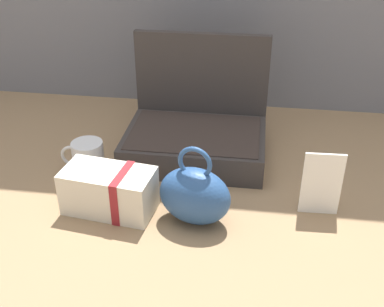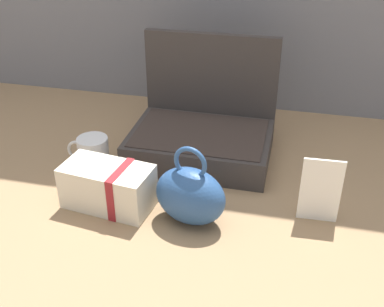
{
  "view_description": "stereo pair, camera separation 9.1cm",
  "coord_description": "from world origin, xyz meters",
  "views": [
    {
      "loc": [
        0.13,
        -1.05,
        0.73
      ],
      "look_at": [
        -0.02,
        -0.02,
        0.12
      ],
      "focal_mm": 44.74,
      "sensor_mm": 36.0,
      "label": 1
    },
    {
      "loc": [
        0.22,
        -1.03,
        0.73
      ],
      "look_at": [
        -0.02,
        -0.02,
        0.12
      ],
      "focal_mm": 44.74,
      "sensor_mm": 36.0,
      "label": 2
    }
  ],
  "objects": [
    {
      "name": "cream_toiletry_bag",
      "position": [
        -0.21,
        -0.12,
        0.06
      ],
      "size": [
        0.23,
        0.14,
        0.12
      ],
      "color": "beige",
      "rests_on": "ground_plane"
    },
    {
      "name": "coffee_mug",
      "position": [
        -0.32,
        0.04,
        0.05
      ],
      "size": [
        0.12,
        0.09,
        0.09
      ],
      "color": "silver",
      "rests_on": "ground_plane"
    },
    {
      "name": "open_suitcase",
      "position": [
        -0.03,
        0.19,
        0.07
      ],
      "size": [
        0.4,
        0.3,
        0.33
      ],
      "color": "#332D2B",
      "rests_on": "ground_plane"
    },
    {
      "name": "info_card_left",
      "position": [
        0.3,
        -0.06,
        0.08
      ],
      "size": [
        0.1,
        0.01,
        0.17
      ],
      "primitive_type": "cube",
      "rotation": [
        0.0,
        0.0,
        0.04
      ],
      "color": "white",
      "rests_on": "ground_plane"
    },
    {
      "name": "teal_pouch_handbag",
      "position": [
        0.01,
        -0.14,
        0.07
      ],
      "size": [
        0.2,
        0.15,
        0.21
      ],
      "color": "#284C7F",
      "rests_on": "ground_plane"
    },
    {
      "name": "ground_plane",
      "position": [
        0.0,
        0.0,
        0.0
      ],
      "size": [
        6.0,
        6.0,
        0.0
      ],
      "primitive_type": "plane",
      "color": "#8C6D4C"
    }
  ]
}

